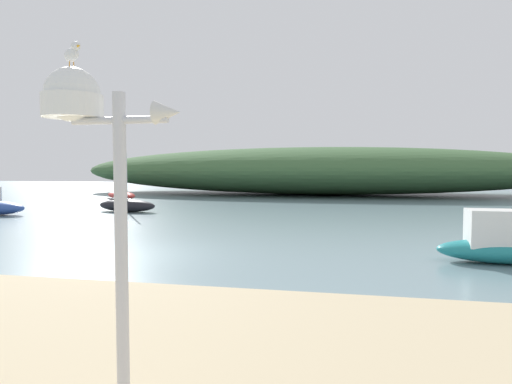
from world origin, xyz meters
The scene contains 7 objects.
ground_plane centered at (0.00, 0.00, 0.00)m, with size 120.00×120.00×0.00m, color gray.
distant_hill centered at (3.03, 30.60, 2.20)m, with size 46.38×14.90×4.40m, color #3D6038.
mast_structure centered at (3.37, -7.82, 2.89)m, with size 1.36×0.56×3.23m.
seagull_on_radar centered at (3.26, -7.83, 3.56)m, with size 0.29×0.21×0.22m.
sailboat_off_point centered at (-6.36, 11.38, 0.36)m, with size 3.64×1.52×3.35m.
sailboat_far_left centered at (-11.67, 20.52, 0.33)m, with size 4.27×4.15×5.36m.
motorboat_centre_water centered at (9.72, 0.94, 0.49)m, with size 3.38×1.22×1.39m.
Camera 1 is at (5.79, -11.62, 2.49)m, focal length 31.28 mm.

